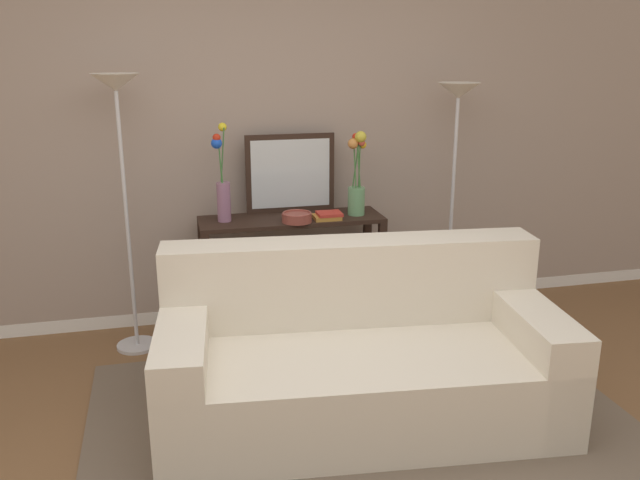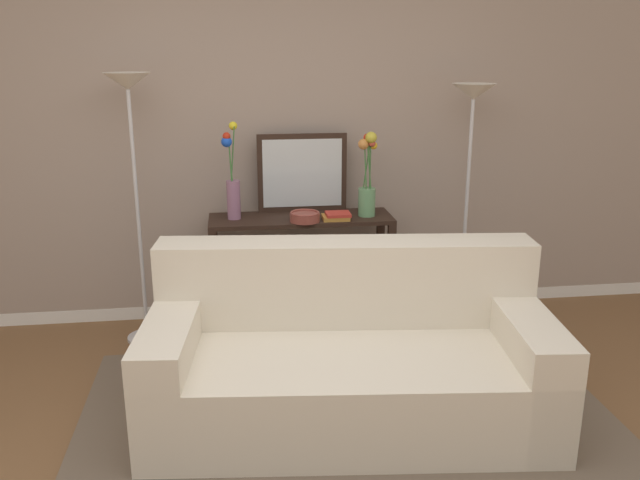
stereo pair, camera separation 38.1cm
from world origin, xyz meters
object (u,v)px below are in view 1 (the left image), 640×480
book_stack (328,216)px  book_row_under_console (251,324)px  console_table (292,253)px  fruit_bowl (297,217)px  couch (359,360)px  floor_lamp_left (120,137)px  wall_mirror (290,173)px  vase_short_flowers (357,182)px  floor_lamp_right (456,136)px  vase_tall_flowers (222,186)px

book_stack → book_row_under_console: (-0.51, 0.10, -0.75)m
console_table → fruit_bowl: fruit_bowl is taller
couch → floor_lamp_left: floor_lamp_left is taller
wall_mirror → vase_short_flowers: vase_short_flowers is taller
couch → wall_mirror: (-0.09, 1.33, 0.74)m
floor_lamp_left → wall_mirror: bearing=11.7°
console_table → floor_lamp_left: floor_lamp_left is taller
floor_lamp_right → fruit_bowl: 1.20m
vase_tall_flowers → fruit_bowl: size_ratio=3.25×
vase_tall_flowers → vase_short_flowers: 0.88m
floor_lamp_right → fruit_bowl: (-1.10, -0.06, -0.47)m
fruit_bowl → floor_lamp_right: bearing=2.9°
floor_lamp_right → console_table: bearing=176.7°
couch → book_stack: (0.11, 1.08, 0.50)m
floor_lamp_left → vase_short_flowers: (1.48, 0.03, -0.35)m
console_table → floor_lamp_right: (1.11, -0.06, 0.75)m
console_table → book_row_under_console: (-0.29, -0.00, -0.49)m
couch → book_row_under_console: (-0.41, 1.18, -0.25)m
vase_short_flowers → vase_tall_flowers: bearing=177.2°
fruit_bowl → book_stack: bearing=6.1°
floor_lamp_right → wall_mirror: floor_lamp_right is taller
vase_tall_flowers → fruit_bowl: vase_tall_flowers is taller
couch → vase_tall_flowers: 1.49m
console_table → wall_mirror: size_ratio=2.01×
fruit_bowl → book_stack: fruit_bowl is taller
couch → console_table: size_ratio=1.74×
console_table → floor_lamp_left: size_ratio=0.70×
floor_lamp_left → book_row_under_console: (0.75, 0.06, -1.30)m
couch → floor_lamp_right: (1.00, 1.11, 0.98)m
console_table → fruit_bowl: size_ratio=6.27×
vase_short_flowers → book_stack: size_ratio=3.09×
book_stack → console_table: bearing=156.5°
floor_lamp_right → vase_short_flowers: bearing=177.2°
wall_mirror → vase_tall_flowers: bearing=-162.8°
console_table → fruit_bowl: 0.30m
couch → vase_short_flowers: size_ratio=3.74×
couch → book_row_under_console: 1.27m
couch → vase_short_flowers: 1.38m
fruit_bowl → book_row_under_console: 0.83m
floor_lamp_left → wall_mirror: floor_lamp_left is taller
couch → floor_lamp_left: (-1.16, 1.11, 1.05)m
floor_lamp_right → book_stack: floor_lamp_right is taller
floor_lamp_left → book_stack: (1.26, -0.03, -0.55)m
floor_lamp_right → book_row_under_console: size_ratio=3.83×
wall_mirror → vase_short_flowers: size_ratio=1.07×
console_table → floor_lamp_right: 1.34m
console_table → book_row_under_console: size_ratio=2.82×
console_table → vase_short_flowers: 0.64m
fruit_bowl → book_row_under_console: size_ratio=0.45×
couch → book_stack: size_ratio=11.56×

